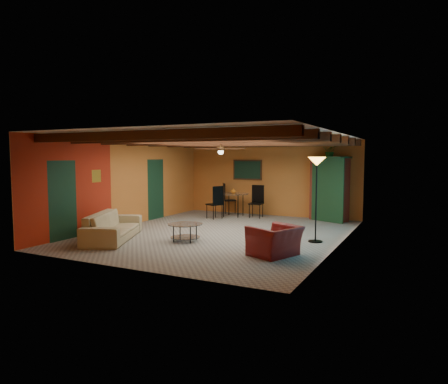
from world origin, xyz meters
The scene contains 11 objects.
room centered at (0.00, 0.11, 2.36)m, with size 6.52×8.01×2.71m.
sofa centered at (-2.12, -1.99, 0.35)m, with size 2.39×0.94×0.70m, color tan.
armchair centered at (2.21, -1.76, 0.33)m, with size 1.00×0.88×0.65m, color maroon.
coffee_table centered at (-0.35, -1.32, 0.23)m, with size 0.89×0.89×0.46m, color white, non-canonical shape.
dining_table centered at (-1.08, 3.11, 0.58)m, with size 2.21×2.21×1.15m, color white, non-canonical shape.
armoire centered at (2.20, 3.70, 1.04)m, with size 1.19×0.58×2.09m, color maroon.
floor_lamp centered at (2.65, 0.05, 1.07)m, with size 0.44×0.44×2.15m, color black, non-canonical shape.
ceiling_fan centered at (0.00, 0.00, 2.36)m, with size 1.50×1.50×0.44m, color #472614, non-canonical shape.
painting centered at (-0.90, 3.96, 1.65)m, with size 1.05×0.03×0.65m, color black.
potted_plant centered at (2.20, 3.70, 2.33)m, with size 0.44×0.38×0.49m, color #26661E.
vase centered at (-1.08, 3.11, 1.24)m, with size 0.18×0.18×0.18m, color orange.
Camera 1 is at (5.10, -10.03, 2.15)m, focal length 32.68 mm.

